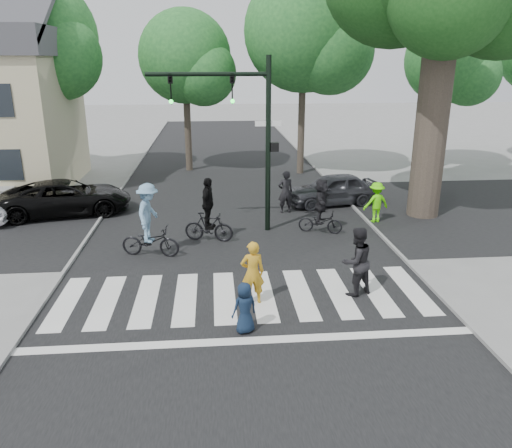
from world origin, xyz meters
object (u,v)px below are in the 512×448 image
Objects in this scene: pedestrian_child at (245,308)px; cyclist_left at (149,225)px; pedestrian_adult at (356,261)px; cyclist_right at (321,209)px; cyclist_mid at (208,216)px; pedestrian_woman at (252,273)px; car_suv at (67,197)px; car_grey at (333,189)px; traffic_signal at (243,121)px.

cyclist_left reaches higher than pedestrian_child.
cyclist_right reaches higher than pedestrian_adult.
pedestrian_woman is at bearing -76.69° from cyclist_mid.
pedestrian_child is 11.59m from car_suv.
pedestrian_child is at bearing -158.32° from car_suv.
cyclist_mid is at bearing -82.58° from pedestrian_woman.
pedestrian_woman reaches higher than pedestrian_child.
pedestrian_child is 11.01m from car_grey.
cyclist_left is 1.06× the size of cyclist_mid.
traffic_signal reaches higher than pedestrian_adult.
cyclist_mid is 0.56× the size of car_grey.
car_grey is at bearing -136.90° from pedestrian_child.
pedestrian_woman is 1.44m from pedestrian_child.
pedestrian_adult is at bearing -20.19° from car_grey.
pedestrian_woman reaches higher than car_grey.
cyclist_right is (0.12, 4.88, -0.04)m from pedestrian_adult.
pedestrian_woman is at bearing -152.87° from car_suv.
pedestrian_woman is at bearing -49.95° from cyclist_left.
traffic_signal is 6.62m from pedestrian_adult.
pedestrian_adult is 0.79× the size of cyclist_left.
car_grey is (3.95, 3.10, -3.24)m from traffic_signal.
cyclist_right is (5.73, 1.70, -0.13)m from cyclist_left.
cyclist_right reaches higher than car_grey.
pedestrian_adult is at bearing -91.44° from cyclist_right.
traffic_signal is 8.02m from car_suv.
cyclist_mid is 0.45× the size of car_suv.
car_grey is (4.10, 8.70, -0.16)m from pedestrian_woman.
cyclist_left is at bearing -55.84° from pedestrian_woman.
car_suv is (-6.69, 8.27, -0.14)m from pedestrian_woman.
traffic_signal is at bearing -117.02° from pedestrian_child.
pedestrian_adult is at bearing -142.27° from car_suv.
traffic_signal reaches higher than cyclist_left.
car_grey is at bearing 38.17° from traffic_signal.
cyclist_left is at bearing -85.06° from pedestrian_child.
car_suv is 10.80m from car_grey.
cyclist_right is (3.12, 6.55, 0.28)m from pedestrian_child.
cyclist_left reaches higher than pedestrian_adult.
pedestrian_adult is 0.84× the size of cyclist_mid.
cyclist_right is at bearing -119.99° from car_suv.
pedestrian_child is 6.10m from cyclist_mid.
pedestrian_adult is (2.99, 1.66, 0.32)m from pedestrian_child.
car_suv is at bearing 128.16° from cyclist_left.
cyclist_left is 8.76m from car_grey.
car_grey is at bearing -121.12° from pedestrian_woman.
traffic_signal is 3.39m from cyclist_mid.
car_suv reaches higher than car_grey.
cyclist_left is (-5.61, 3.19, 0.09)m from pedestrian_adult.
car_suv is (-3.79, 4.82, -0.33)m from cyclist_left.
traffic_signal reaches higher than cyclist_mid.
pedestrian_child is 0.55× the size of cyclist_mid.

